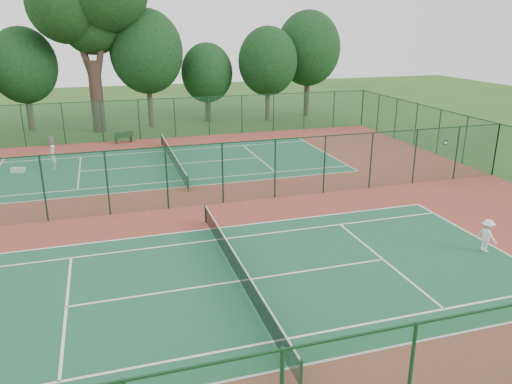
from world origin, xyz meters
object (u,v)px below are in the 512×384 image
player_far (53,157)px  trash_bin (52,142)px  big_tree (89,3)px  bench (124,137)px  player_near (487,236)px  kit_bag (18,170)px

player_far → trash_bin: 7.25m
player_far → trash_bin: player_far is taller
big_tree → bench: bearing=-73.0°
player_far → bench: player_far is taller
player_far → trash_bin: bearing=179.6°
trash_bin → bench: (5.76, -0.38, 0.11)m
trash_bin → bench: size_ratio=0.48×
player_near → trash_bin: bearing=23.6°
bench → trash_bin: bearing=162.3°
player_far → big_tree: bearing=159.6°
player_far → bench: size_ratio=1.02×
trash_bin → bench: bearing=-3.8°
player_near → player_far: 27.63m
trash_bin → player_near: bearing=-53.7°
kit_bag → trash_bin: bearing=89.3°
trash_bin → kit_bag: size_ratio=0.88×
player_near → big_tree: big_tree is taller
trash_bin → kit_bag: 7.61m
player_near → kit_bag: size_ratio=1.67×
player_near → trash_bin: size_ratio=1.90×
player_near → bench: bearing=15.2°
bench → big_tree: 12.42m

